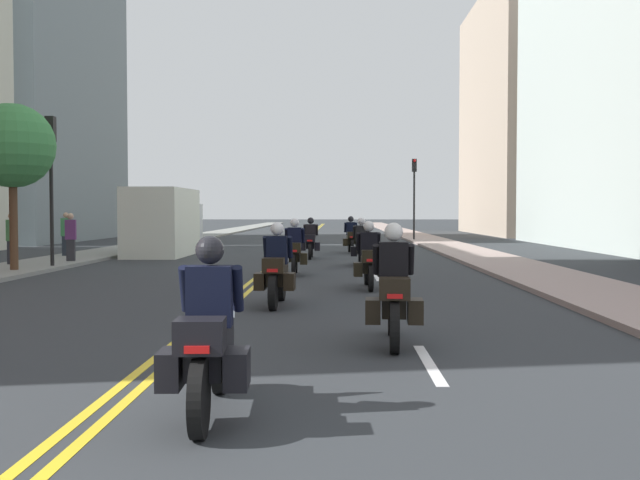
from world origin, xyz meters
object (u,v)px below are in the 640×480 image
at_px(street_tree_0, 12,146).
at_px(traffic_light_far, 414,185).
at_px(motorcycle_4, 294,252).
at_px(pedestrian_2, 66,235).
at_px(motorcycle_0, 209,343).
at_px(motorcycle_6, 311,242).
at_px(pedestrian_0, 12,239).
at_px(motorcycle_5, 362,246).
at_px(motorcycle_7, 351,238).
at_px(parked_truck, 165,225).
at_px(motorcycle_3, 369,261).
at_px(traffic_light_near, 51,164).
at_px(pedestrian_1, 71,238).
at_px(motorcycle_1, 394,296).
at_px(motorcycle_2, 277,272).

bearing_deg(street_tree_0, traffic_light_far, 60.07).
relative_size(motorcycle_4, street_tree_0, 0.42).
xyz_separation_m(motorcycle_4, pedestrian_2, (-9.38, 7.44, 0.26)).
distance_m(motorcycle_0, motorcycle_6, 22.71).
bearing_deg(pedestrian_0, motorcycle_4, -100.97).
height_order(motorcycle_0, motorcycle_5, motorcycle_5).
distance_m(motorcycle_0, motorcycle_7, 26.77).
relative_size(street_tree_0, parked_truck, 0.77).
height_order(motorcycle_6, motorcycle_7, motorcycle_7).
bearing_deg(parked_truck, motorcycle_6, -19.77).
bearing_deg(motorcycle_6, motorcycle_3, -80.81).
distance_m(motorcycle_7, traffic_light_near, 13.96).
xyz_separation_m(motorcycle_7, traffic_light_far, (4.18, 13.60, 2.86)).
bearing_deg(pedestrian_1, street_tree_0, -103.56).
bearing_deg(traffic_light_far, motorcycle_7, -107.09).
relative_size(motorcycle_0, motorcycle_1, 1.00).
relative_size(motorcycle_0, motorcycle_4, 1.02).
bearing_deg(motorcycle_4, street_tree_0, 176.65).
bearing_deg(pedestrian_1, motorcycle_7, 27.37).
bearing_deg(motorcycle_4, motorcycle_2, -90.48).
xyz_separation_m(motorcycle_1, motorcycle_5, (0.04, 15.17, -0.01)).
relative_size(motorcycle_7, pedestrian_1, 1.26).
distance_m(motorcycle_5, pedestrian_0, 11.57).
height_order(motorcycle_6, traffic_light_near, traffic_light_near).
bearing_deg(motorcycle_2, pedestrian_1, 126.95).
bearing_deg(motorcycle_1, pedestrian_1, 125.83).
distance_m(pedestrian_0, parked_truck, 8.00).
relative_size(motorcycle_5, pedestrian_1, 1.24).
bearing_deg(street_tree_0, pedestrian_2, 98.24).
relative_size(motorcycle_1, traffic_light_far, 0.43).
relative_size(traffic_light_near, pedestrian_2, 2.68).
bearing_deg(traffic_light_near, parked_truck, 77.20).
height_order(motorcycle_7, street_tree_0, street_tree_0).
bearing_deg(motorcycle_4, motorcycle_7, 80.03).
relative_size(motorcycle_6, parked_truck, 0.34).
height_order(motorcycle_5, traffic_light_near, traffic_light_near).
bearing_deg(traffic_light_near, motorcycle_3, -30.47).
relative_size(motorcycle_4, pedestrian_2, 1.18).
xyz_separation_m(motorcycle_5, traffic_light_near, (-9.92, -1.79, 2.68)).
bearing_deg(motorcycle_7, motorcycle_0, -96.86).
height_order(motorcycle_0, pedestrian_1, pedestrian_1).
bearing_deg(traffic_light_far, parked_truck, -128.22).
distance_m(pedestrian_1, pedestrian_2, 3.42).
height_order(motorcycle_7, parked_truck, parked_truck).
relative_size(motorcycle_2, motorcycle_6, 1.01).
relative_size(motorcycle_2, traffic_light_far, 0.43).
bearing_deg(motorcycle_6, motorcycle_4, -91.16).
height_order(motorcycle_0, traffic_light_near, traffic_light_near).
bearing_deg(street_tree_0, pedestrian_1, 85.90).
distance_m(motorcycle_1, motorcycle_3, 7.58).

